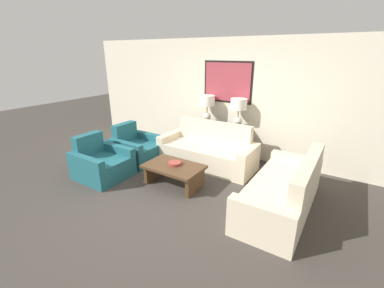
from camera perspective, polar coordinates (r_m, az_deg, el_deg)
name	(u,v)px	position (r m, az deg, el deg)	size (l,w,h in m)	color
ground_plane	(162,196)	(4.55, -6.59, -11.30)	(20.00, 20.00, 0.00)	#3D3833
back_wall	(228,98)	(6.10, 7.95, 10.07)	(8.13, 0.12, 2.65)	beige
console_table	(221,140)	(6.09, 6.45, 0.96)	(1.26, 0.38, 0.78)	black
table_lamp_left	(207,104)	(6.06, 3.39, 8.92)	(0.36, 0.36, 0.62)	silver
table_lamp_right	(239,107)	(5.72, 10.31, 8.00)	(0.36, 0.36, 0.62)	silver
couch_by_back_wall	(208,151)	(5.59, 3.49, -1.66)	(2.09, 0.86, 0.91)	beige
couch_by_side	(284,192)	(4.26, 19.73, -10.05)	(0.86, 2.09, 0.91)	beige
coffee_table	(174,171)	(4.74, -4.05, -5.95)	(1.06, 0.68, 0.40)	#4C331E
decorative_bowl	(175,163)	(4.71, -3.85, -4.31)	(0.24, 0.24, 0.05)	#93382D
armchair_near_back_wall	(136,149)	(5.94, -12.24, -1.06)	(0.93, 0.88, 0.82)	#1E5B66
armchair_near_camera	(101,164)	(5.36, -19.47, -4.11)	(0.93, 0.88, 0.82)	#1E5B66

